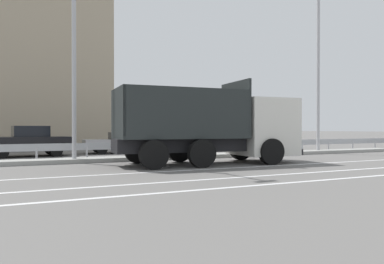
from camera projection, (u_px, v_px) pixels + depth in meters
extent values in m
plane|color=#605E5B|center=(197.00, 161.00, 16.29)|extent=(320.00, 320.00, 0.00)
cube|color=silver|center=(229.00, 168.00, 13.54)|extent=(51.27, 0.16, 0.01)
cube|color=silver|center=(269.00, 175.00, 11.44)|extent=(51.27, 0.16, 0.01)
cube|color=silver|center=(304.00, 182.00, 10.08)|extent=(51.27, 0.16, 0.01)
cube|color=gray|center=(182.00, 157.00, 17.81)|extent=(28.20, 1.10, 0.18)
cube|color=#9EA0A5|center=(173.00, 145.00, 18.80)|extent=(51.27, 0.04, 0.32)
cylinder|color=#ADADB2|center=(37.00, 155.00, 16.06)|extent=(0.09, 0.09, 0.62)
cylinder|color=#ADADB2|center=(87.00, 153.00, 16.98)|extent=(0.09, 0.09, 0.62)
cylinder|color=#ADADB2|center=(132.00, 152.00, 17.89)|extent=(0.09, 0.09, 0.62)
cylinder|color=#ADADB2|center=(173.00, 151.00, 18.80)|extent=(0.09, 0.09, 0.62)
cylinder|color=#ADADB2|center=(210.00, 150.00, 19.72)|extent=(0.09, 0.09, 0.62)
cylinder|color=#ADADB2|center=(243.00, 149.00, 20.63)|extent=(0.09, 0.09, 0.62)
cylinder|color=#ADADB2|center=(274.00, 148.00, 21.55)|extent=(0.09, 0.09, 0.62)
cylinder|color=#ADADB2|center=(302.00, 147.00, 22.46)|extent=(0.09, 0.09, 0.62)
cylinder|color=#ADADB2|center=(328.00, 147.00, 23.38)|extent=(0.09, 0.09, 0.62)
cylinder|color=#ADADB2|center=(353.00, 146.00, 24.29)|extent=(0.09, 0.09, 0.62)
cylinder|color=#ADADB2|center=(375.00, 145.00, 25.20)|extent=(0.09, 0.09, 0.62)
cube|color=silver|center=(262.00, 127.00, 16.11)|extent=(2.41, 2.70, 2.38)
cube|color=black|center=(284.00, 118.00, 16.52)|extent=(0.19, 2.19, 0.89)
cube|color=black|center=(284.00, 150.00, 16.54)|extent=(0.28, 2.50, 0.24)
cube|color=black|center=(180.00, 145.00, 14.75)|extent=(5.30, 1.77, 0.53)
cube|color=#232828|center=(180.00, 137.00, 14.75)|extent=(5.16, 2.80, 0.12)
cube|color=#232828|center=(171.00, 114.00, 15.83)|extent=(5.00, 0.46, 1.78)
cube|color=#232828|center=(191.00, 111.00, 13.65)|extent=(5.00, 0.46, 1.78)
cube|color=#232828|center=(235.00, 108.00, 15.63)|extent=(0.28, 2.44, 2.22)
cube|color=#232828|center=(118.00, 112.00, 13.84)|extent=(0.28, 2.44, 1.78)
cylinder|color=black|center=(241.00, 149.00, 17.15)|extent=(1.06, 0.39, 1.04)
cylinder|color=black|center=(271.00, 152.00, 14.83)|extent=(1.06, 0.39, 1.04)
cylinder|color=black|center=(179.00, 150.00, 16.05)|extent=(1.06, 0.39, 1.04)
cylinder|color=black|center=(202.00, 153.00, 13.73)|extent=(1.06, 0.39, 1.04)
cylinder|color=black|center=(137.00, 151.00, 15.39)|extent=(1.06, 0.39, 1.04)
cylinder|color=black|center=(154.00, 155.00, 13.07)|extent=(1.06, 0.39, 1.04)
cylinder|color=white|center=(227.00, 154.00, 18.91)|extent=(0.16, 0.16, 0.32)
cylinder|color=black|center=(227.00, 147.00, 18.90)|extent=(0.16, 0.16, 0.32)
cylinder|color=white|center=(227.00, 141.00, 18.90)|extent=(0.16, 0.16, 0.32)
cylinder|color=black|center=(227.00, 135.00, 18.90)|extent=(0.16, 0.16, 0.32)
cylinder|color=white|center=(227.00, 129.00, 18.89)|extent=(0.16, 0.16, 0.32)
cylinder|color=#1E4CB2|center=(227.00, 118.00, 18.89)|extent=(0.79, 0.03, 0.79)
cylinder|color=white|center=(227.00, 118.00, 18.89)|extent=(0.85, 0.02, 0.85)
cylinder|color=#ADADB2|center=(74.00, 32.00, 15.56)|extent=(0.18, 0.18, 10.93)
cylinder|color=#ADADB2|center=(318.00, 63.00, 21.65)|extent=(0.18, 0.18, 10.49)
cube|color=black|center=(28.00, 144.00, 19.22)|extent=(4.15, 2.22, 0.72)
cube|color=black|center=(30.00, 131.00, 19.28)|extent=(1.82, 1.80, 0.56)
cylinder|color=black|center=(2.00, 152.00, 17.82)|extent=(0.61, 0.25, 0.60)
cylinder|color=black|center=(0.00, 150.00, 19.37)|extent=(0.61, 0.25, 0.60)
cylinder|color=black|center=(57.00, 151.00, 19.08)|extent=(0.61, 0.25, 0.60)
cylinder|color=black|center=(50.00, 149.00, 20.63)|extent=(0.61, 0.25, 0.60)
cube|color=#A3A3A8|center=(125.00, 144.00, 22.09)|extent=(4.76, 2.01, 0.50)
cube|color=black|center=(127.00, 136.00, 22.14)|extent=(2.04, 1.66, 0.41)
cylinder|color=black|center=(102.00, 149.00, 20.77)|extent=(0.61, 0.23, 0.60)
cylinder|color=black|center=(98.00, 148.00, 22.31)|extent=(0.61, 0.23, 0.60)
cylinder|color=black|center=(152.00, 148.00, 21.88)|extent=(0.61, 0.23, 0.60)
cylinder|color=black|center=(145.00, 147.00, 23.42)|extent=(0.61, 0.23, 0.60)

